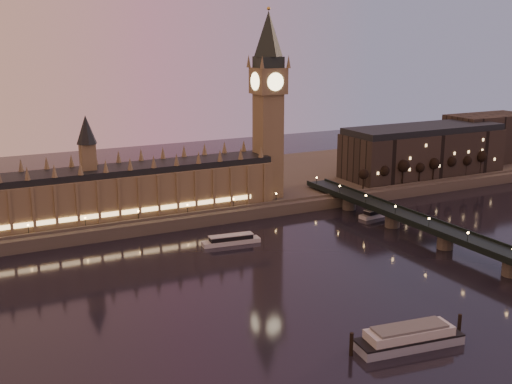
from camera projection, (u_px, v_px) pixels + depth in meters
ground at (293, 300)px, 237.96m from camera, size 700.00×700.00×0.00m
far_embankment at (200, 190)px, 393.03m from camera, size 560.00×130.00×6.00m
palace_of_westminster at (102, 187)px, 319.51m from camera, size 180.00×26.62×52.00m
big_ben at (268, 94)px, 350.87m from camera, size 17.68×17.68×104.00m
westminster_bridge at (476, 249)px, 277.10m from camera, size 13.20×260.00×15.30m
city_block at (445, 146)px, 431.82m from camera, size 155.00×45.00×34.00m
bare_tree_0 at (366, 173)px, 378.18m from camera, size 6.67×6.67×13.57m
bare_tree_1 at (384, 171)px, 384.02m from camera, size 6.67×6.67×13.57m
bare_tree_2 at (401, 169)px, 389.86m from camera, size 6.67×6.67×13.57m
bare_tree_3 at (418, 167)px, 395.70m from camera, size 6.67×6.67×13.57m
bare_tree_4 at (434, 165)px, 401.53m from camera, size 6.67×6.67×13.57m
bare_tree_5 at (450, 163)px, 407.37m from camera, size 6.67×6.67×13.57m
bare_tree_6 at (466, 161)px, 413.21m from camera, size 6.67×6.67×13.57m
bare_tree_7 at (481, 159)px, 419.05m from camera, size 6.67×6.67×13.57m
cruise_boat_a at (231, 240)px, 301.04m from camera, size 28.26×9.12×4.44m
cruise_boat_b at (378, 213)px, 346.29m from camera, size 24.22×8.89×4.37m
moored_barge at (409, 337)px, 202.19m from camera, size 40.42×14.35×7.47m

